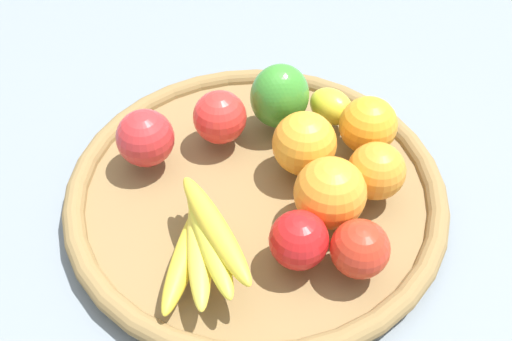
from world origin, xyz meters
TOP-DOWN VIEW (x-y plane):
  - ground_plane at (0.00, 0.00)m, footprint 2.40×2.40m
  - basket at (0.00, 0.00)m, footprint 0.48×0.48m
  - apple_1 at (0.11, -0.05)m, footprint 0.08×0.08m
  - bell_pepper at (-0.06, 0.10)m, footprint 0.10×0.10m
  - banana_bunch at (0.04, -0.12)m, footprint 0.16×0.15m
  - apple_3 at (-0.13, -0.07)m, footprint 0.10×0.10m
  - apple_0 at (-0.09, 0.02)m, footprint 0.07×0.07m
  - orange_1 at (0.06, 0.14)m, footprint 0.10×0.10m
  - apple_2 at (0.17, -0.01)m, footprint 0.09×0.09m
  - lemon_0 at (-0.01, 0.15)m, footprint 0.07×0.05m
  - orange_0 at (0.11, 0.09)m, footprint 0.10×0.10m
  - orange_2 at (0.02, 0.06)m, footprint 0.09×0.09m
  - orange_3 at (0.10, 0.02)m, footprint 0.09×0.09m

SIDE VIEW (x-z plane):
  - ground_plane at x=0.00m, z-range 0.00..0.00m
  - basket at x=0.00m, z-range 0.00..0.04m
  - lemon_0 at x=-0.01m, z-range 0.04..0.08m
  - banana_bunch at x=0.04m, z-range 0.04..0.10m
  - apple_2 at x=0.17m, z-range 0.04..0.10m
  - apple_1 at x=0.11m, z-range 0.04..0.10m
  - orange_0 at x=0.11m, z-range 0.04..0.11m
  - apple_0 at x=-0.09m, z-range 0.04..0.11m
  - apple_3 at x=-0.13m, z-range 0.04..0.11m
  - orange_1 at x=0.06m, z-range 0.04..0.11m
  - orange_2 at x=0.02m, z-range 0.04..0.12m
  - orange_3 at x=0.10m, z-range 0.04..0.12m
  - bell_pepper at x=-0.06m, z-range 0.04..0.13m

